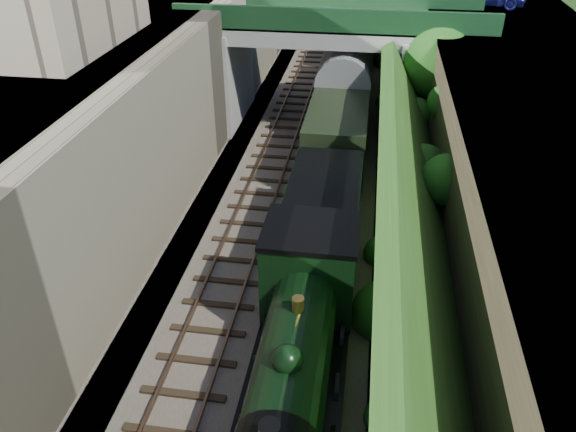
{
  "coord_description": "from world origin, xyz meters",
  "views": [
    {
      "loc": [
        2.59,
        -7.02,
        13.03
      ],
      "look_at": [
        0.0,
        10.12,
        2.23
      ],
      "focal_mm": 35.0,
      "sensor_mm": 36.0,
      "label": 1
    }
  ],
  "objects_px": {
    "tender": "(323,218)",
    "tree": "(440,66)",
    "road_bridge": "(342,58)",
    "locomotive": "(297,354)"
  },
  "relations": [
    {
      "from": "tree",
      "to": "road_bridge",
      "type": "bearing_deg",
      "value": 151.96
    },
    {
      "from": "road_bridge",
      "to": "tender",
      "type": "distance_m",
      "value": 13.13
    },
    {
      "from": "tender",
      "to": "road_bridge",
      "type": "bearing_deg",
      "value": 91.14
    },
    {
      "from": "road_bridge",
      "to": "tree",
      "type": "distance_m",
      "value": 5.66
    },
    {
      "from": "road_bridge",
      "to": "locomotive",
      "type": "height_order",
      "value": "road_bridge"
    },
    {
      "from": "road_bridge",
      "to": "tender",
      "type": "xyz_separation_m",
      "value": [
        0.26,
        -12.9,
        -2.46
      ]
    },
    {
      "from": "road_bridge",
      "to": "tender",
      "type": "relative_size",
      "value": 2.67
    },
    {
      "from": "tree",
      "to": "locomotive",
      "type": "distance_m",
      "value": 18.44
    },
    {
      "from": "road_bridge",
      "to": "tender",
      "type": "bearing_deg",
      "value": -88.86
    },
    {
      "from": "tender",
      "to": "tree",
      "type": "bearing_deg",
      "value": 65.3
    }
  ]
}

